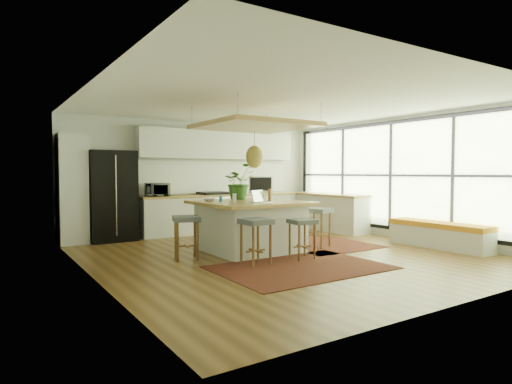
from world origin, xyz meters
TOP-DOWN VIEW (x-y plane):
  - floor at (0.00, 0.00)m, footprint 7.00×7.00m
  - ceiling at (0.00, 0.00)m, footprint 7.00×7.00m
  - wall_back at (0.00, 3.50)m, footprint 6.50×0.00m
  - wall_front at (0.00, -3.50)m, footprint 6.50×0.00m
  - wall_left at (-3.25, 0.00)m, footprint 0.00×7.00m
  - wall_right at (3.25, 0.00)m, footprint 0.00×7.00m
  - window_wall at (3.22, 0.00)m, footprint 0.10×6.20m
  - pantry at (-2.95, 3.18)m, footprint 0.55×0.60m
  - back_counter_base at (0.55, 3.18)m, footprint 4.20×0.60m
  - back_counter_top at (0.55, 3.18)m, footprint 4.24×0.64m
  - backsplash at (0.55, 3.48)m, footprint 4.20×0.02m
  - upper_cabinets at (0.55, 3.32)m, footprint 4.20×0.34m
  - range at (0.30, 3.18)m, footprint 0.76×0.62m
  - right_counter_base at (2.93, 2.00)m, footprint 0.60×2.50m
  - right_counter_top at (2.93, 2.00)m, footprint 0.64×2.54m
  - window_bench at (2.95, -1.20)m, footprint 0.52×2.00m
  - ceiling_panel at (-0.30, 0.40)m, footprint 1.86×1.86m
  - rug_near at (-0.42, -1.10)m, footprint 2.60×1.80m
  - rug_right at (1.28, 0.65)m, footprint 1.80×2.60m
  - fridge at (-2.17, 3.15)m, footprint 0.96×0.75m
  - island at (-0.31, 0.54)m, footprint 1.85×1.85m
  - stool_near_left at (-0.89, -0.56)m, footprint 0.46×0.46m
  - stool_near_right at (0.03, -0.58)m, footprint 0.44×0.44m
  - stool_right_front at (1.02, 0.15)m, footprint 0.59×0.59m
  - stool_right_back at (0.83, 0.95)m, footprint 0.49×0.49m
  - stool_left_side at (-1.63, 0.45)m, footprint 0.54×0.54m
  - laptop at (-0.30, 0.12)m, footprint 0.41×0.42m
  - monitor at (0.20, 0.94)m, footprint 0.53×0.31m
  - microwave at (-1.15, 3.16)m, footprint 0.59×0.41m
  - island_plant at (-0.21, 1.11)m, footprint 0.70×0.76m
  - island_bowl at (-0.97, 0.90)m, footprint 0.24×0.24m
  - island_bottle_0 at (-0.86, 0.64)m, footprint 0.07×0.07m
  - island_bottle_1 at (-0.71, 0.39)m, footprint 0.07×0.07m
  - island_bottle_2 at (-0.06, 0.24)m, footprint 0.07×0.07m

SIDE VIEW (x-z plane):
  - floor at x=0.00m, z-range 0.00..0.00m
  - rug_near at x=-0.42m, z-range 0.00..0.01m
  - rug_right at x=1.28m, z-range 0.00..0.01m
  - window_bench at x=2.95m, z-range 0.00..0.50m
  - stool_near_left at x=-0.89m, z-range -0.01..0.72m
  - stool_near_right at x=0.03m, z-range 0.02..0.69m
  - stool_right_front at x=1.02m, z-range -0.03..0.74m
  - stool_right_back at x=0.83m, z-range 0.03..0.68m
  - stool_left_side at x=-1.63m, z-range -0.01..0.72m
  - back_counter_base at x=0.55m, z-range 0.00..0.88m
  - right_counter_base at x=2.93m, z-range 0.00..0.88m
  - island at x=-0.31m, z-range 0.00..0.93m
  - range at x=0.30m, z-range 0.00..1.00m
  - back_counter_top at x=0.55m, z-range 0.88..0.93m
  - right_counter_top at x=2.93m, z-range 0.88..0.93m
  - fridge at x=-2.17m, z-range -0.04..1.89m
  - island_bowl at x=-0.97m, z-range 0.93..0.98m
  - island_bottle_0 at x=-0.86m, z-range 0.93..1.12m
  - island_bottle_1 at x=-0.71m, z-range 0.93..1.12m
  - island_bottle_2 at x=-0.06m, z-range 0.93..1.12m
  - laptop at x=-0.30m, z-range 0.93..1.17m
  - microwave at x=-1.15m, z-range 0.93..1.29m
  - pantry at x=-2.95m, z-range 0.00..2.25m
  - monitor at x=0.20m, z-range 0.96..1.42m
  - island_plant at x=-0.21m, z-range 0.93..1.48m
  - wall_back at x=0.00m, z-range -1.90..4.60m
  - wall_front at x=0.00m, z-range -1.90..4.60m
  - wall_left at x=-3.25m, z-range -2.15..4.85m
  - wall_right at x=3.25m, z-range -2.15..4.85m
  - backsplash at x=0.55m, z-range 0.95..1.75m
  - window_wall at x=3.22m, z-range 0.10..2.70m
  - ceiling_panel at x=-0.30m, z-range 1.65..2.45m
  - upper_cabinets at x=0.55m, z-range 1.80..2.50m
  - ceiling at x=0.00m, z-range 2.70..2.70m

